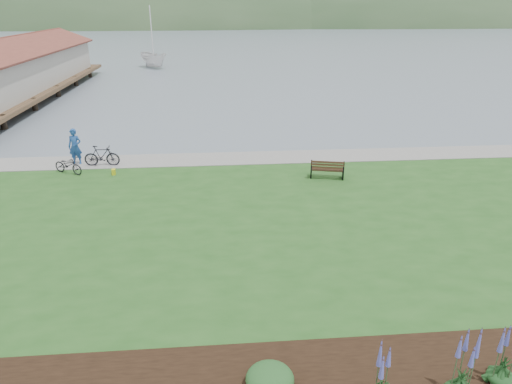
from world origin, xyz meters
The scene contains 15 objects.
ground centered at (0.00, 0.00, 0.00)m, with size 600.00×600.00×0.00m, color slate.
lawn centered at (0.00, -2.00, 0.20)m, with size 34.00×20.00×0.40m, color #21501C.
shoreline_path centered at (0.00, 6.90, 0.42)m, with size 34.00×2.20×0.03m, color gray.
far_hillside centered at (20.00, 170.00, 0.00)m, with size 580.00×80.00×38.00m, color #355630, non-canonical shape.
pier_pavilion centered at (-20.00, 27.52, 2.64)m, with size 8.00×36.00×5.40m.
park_bench centered at (3.50, 3.53, 0.88)m, with size 1.66×0.97×0.97m.
person centered at (-8.98, 6.70, 1.50)m, with size 0.80×0.55×2.21m, color navy.
bicycle_a centered at (-9.00, 5.30, 0.83)m, with size 1.64×0.57×0.86m, color black.
bicycle_b centered at (-7.60, 6.30, 0.94)m, with size 1.79×0.52×1.08m, color black.
sailboat centered at (-9.90, 47.68, 0.00)m, with size 9.49×9.66×25.02m, color silver.
pannier centered at (-6.78, 4.95, 0.54)m, with size 0.17×0.26×0.28m, color gold.
echium_0 centered at (3.28, -9.64, 1.19)m, with size 0.62×0.62×1.89m.
echium_1 centered at (4.40, -9.34, 1.15)m, with size 0.62×0.62×1.80m.
echium_4 centered at (1.53, -9.64, 1.08)m, with size 0.62×0.62×1.76m.
shrub_0 centered at (-0.68, -9.07, 0.70)m, with size 1.06×1.06×0.53m, color #1E4C21.
Camera 1 is at (-1.62, -16.52, 8.20)m, focal length 32.00 mm.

